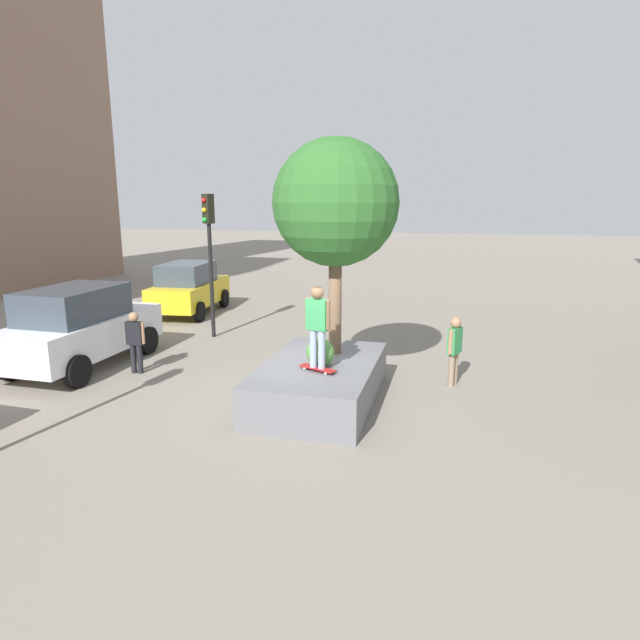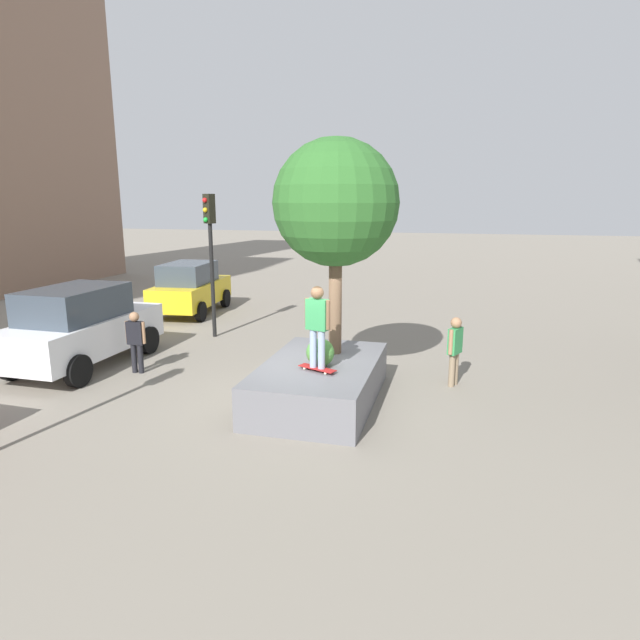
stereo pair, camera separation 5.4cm
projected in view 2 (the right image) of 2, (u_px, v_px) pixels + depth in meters
name	position (u px, v px, depth m)	size (l,w,h in m)	color
ground_plane	(306.00, 399.00, 11.37)	(120.00, 120.00, 0.00)	gray
planter_ledge	(320.00, 382.00, 11.12)	(3.82, 2.25, 0.84)	slate
plaza_tree	(336.00, 204.00, 11.05)	(2.63, 2.63, 4.53)	brown
boxwood_shrub	(320.00, 353.00, 10.74)	(0.57, 0.57, 0.57)	#4C8C3D
skateboard	(317.00, 368.00, 10.46)	(0.50, 0.82, 0.07)	#A51E1E
skateboarder	(317.00, 321.00, 10.26)	(0.29, 0.53, 1.61)	#8C9EB7
police_car	(81.00, 326.00, 13.38)	(4.40, 2.09, 2.04)	white
taxi_cab	(190.00, 288.00, 19.75)	(4.21, 2.22, 1.89)	gold
traffic_light_corner	(210.00, 241.00, 15.90)	(0.37, 0.35, 4.29)	black
bystander_watching	(136.00, 338.00, 12.89)	(0.23, 0.51, 1.51)	black
pedestrian_crossing	(455.00, 346.00, 12.00)	(0.50, 0.34, 1.58)	#847056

